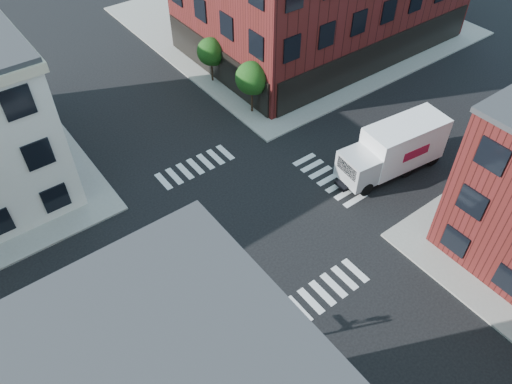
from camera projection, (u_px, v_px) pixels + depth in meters
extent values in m
plane|color=black|center=(251.00, 222.00, 33.15)|extent=(120.00, 120.00, 0.00)
cube|color=gray|center=(291.00, 21.00, 54.10)|extent=(30.00, 30.00, 0.15)
cylinder|color=black|center=(252.00, 103.00, 41.46)|extent=(0.18, 0.18, 1.47)
cylinder|color=black|center=(252.00, 96.00, 40.95)|extent=(0.12, 0.12, 1.47)
sphere|color=black|center=(252.00, 78.00, 39.77)|extent=(2.69, 2.69, 2.69)
sphere|color=black|center=(255.00, 84.00, 40.20)|extent=(1.85, 1.85, 1.85)
cylinder|color=black|center=(212.00, 74.00, 44.93)|extent=(0.18, 0.18, 1.33)
cylinder|color=black|center=(212.00, 67.00, 44.47)|extent=(0.12, 0.12, 1.33)
sphere|color=black|center=(211.00, 52.00, 43.40)|extent=(2.43, 2.43, 2.43)
sphere|color=black|center=(214.00, 56.00, 43.80)|extent=(1.67, 1.67, 1.67)
cylinder|color=black|center=(223.00, 333.00, 24.75)|extent=(0.12, 0.12, 4.60)
cylinder|color=black|center=(224.00, 353.00, 26.15)|extent=(0.28, 0.28, 0.30)
cube|color=#053819|center=(231.00, 318.00, 24.39)|extent=(1.10, 0.03, 0.22)
cube|color=#053819|center=(215.00, 314.00, 24.29)|extent=(0.03, 1.10, 0.22)
imported|color=black|center=(226.00, 311.00, 23.83)|extent=(0.22, 0.18, 1.10)
imported|color=black|center=(215.00, 312.00, 23.78)|extent=(0.18, 0.22, 1.10)
cube|color=white|center=(403.00, 143.00, 35.63)|extent=(6.38, 3.32, 3.27)
cube|color=maroon|center=(416.00, 153.00, 34.80)|extent=(2.31, 0.30, 0.74)
cube|color=maroon|center=(391.00, 133.00, 36.45)|extent=(2.31, 0.30, 0.74)
cube|color=silver|center=(358.00, 168.00, 34.58)|extent=(2.38, 2.76, 2.11)
cube|color=black|center=(347.00, 169.00, 33.96)|extent=(0.33, 2.00, 0.95)
cube|color=black|center=(385.00, 166.00, 36.35)|extent=(8.51, 2.01, 0.26)
cylinder|color=black|center=(366.00, 189.00, 34.68)|extent=(1.09, 0.49, 1.06)
cylinder|color=black|center=(346.00, 170.00, 36.04)|extent=(1.09, 0.49, 1.06)
cylinder|color=black|center=(407.00, 170.00, 36.05)|extent=(1.09, 0.49, 1.06)
cylinder|color=black|center=(386.00, 153.00, 37.42)|extent=(1.09, 0.49, 1.06)
cylinder|color=black|center=(432.00, 159.00, 36.97)|extent=(1.09, 0.49, 1.06)
cylinder|color=black|center=(412.00, 143.00, 38.33)|extent=(1.09, 0.49, 1.06)
cube|color=red|center=(259.00, 310.00, 28.30)|extent=(0.56, 0.56, 0.05)
cone|color=red|center=(259.00, 307.00, 28.04)|extent=(0.53, 0.53, 0.80)
cylinder|color=white|center=(259.00, 306.00, 27.96)|extent=(0.31, 0.31, 0.09)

